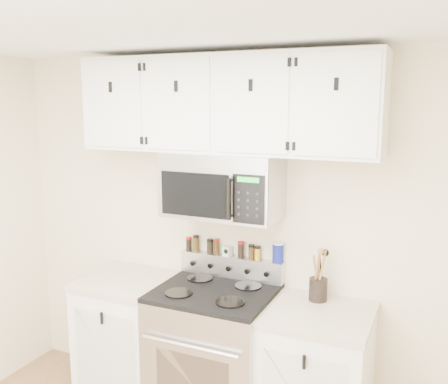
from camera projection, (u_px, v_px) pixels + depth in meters
name	position (u px, v px, depth m)	size (l,w,h in m)	color
back_wall	(233.00, 234.00, 3.50)	(3.50, 0.01, 2.50)	beige
ceiling	(35.00, 5.00, 1.71)	(3.50, 3.50, 0.01)	white
range	(215.00, 355.00, 3.35)	(0.76, 0.65, 1.10)	#B7B7BA
base_cabinet_left	(131.00, 338.00, 3.65)	(0.64, 0.62, 0.92)	white
base_cabinet_right	(316.00, 380.00, 3.10)	(0.64, 0.62, 0.92)	white
microwave	(222.00, 185.00, 3.26)	(0.76, 0.44, 0.42)	#9E9EA3
upper_cabinets	(224.00, 104.00, 3.19)	(2.00, 0.35, 0.62)	white
utensil_crock	(318.00, 288.00, 3.16)	(0.12, 0.12, 0.34)	black
kitchen_timer	(227.00, 251.00, 3.50)	(0.06, 0.05, 0.07)	silver
salt_canister	(278.00, 253.00, 3.34)	(0.08, 0.08, 0.14)	navy
spice_jar_0	(189.00, 244.00, 3.62)	(0.04, 0.04, 0.10)	black
spice_jar_1	(196.00, 243.00, 3.59)	(0.04, 0.04, 0.12)	#443110
spice_jar_2	(210.00, 246.00, 3.55)	(0.05, 0.05, 0.10)	black
spice_jar_3	(217.00, 246.00, 3.53)	(0.04, 0.04, 0.11)	#3D290E
spice_jar_4	(241.00, 249.00, 3.45)	(0.04, 0.04, 0.11)	black
spice_jar_5	(251.00, 252.00, 3.42)	(0.04, 0.04, 0.10)	#462B10
spice_jar_6	(258.00, 253.00, 3.41)	(0.04, 0.04, 0.10)	gold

